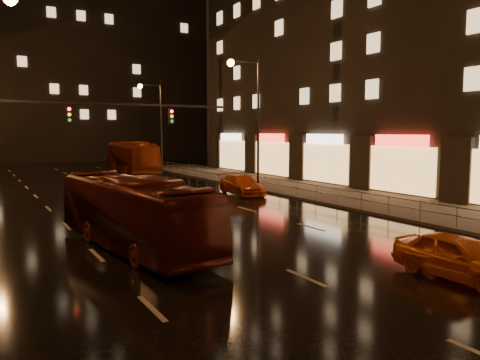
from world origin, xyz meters
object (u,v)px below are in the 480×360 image
at_px(taxi_near, 459,257).
at_px(taxi_far, 242,185).
at_px(bus_red, 133,212).
at_px(bus_curb, 132,157).

relative_size(taxi_near, taxi_far, 0.86).
xyz_separation_m(taxi_near, taxi_far, (4.00, 20.05, -0.00)).
height_order(bus_red, taxi_far, bus_red).
bearing_deg(taxi_near, bus_red, 128.62).
distance_m(bus_red, bus_curb, 33.64).
bearing_deg(bus_curb, taxi_near, -89.89).
bearing_deg(bus_red, taxi_near, -56.25).
distance_m(bus_red, taxi_near, 11.60).
distance_m(bus_red, taxi_far, 16.08).
bearing_deg(taxi_far, taxi_near, -97.03).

